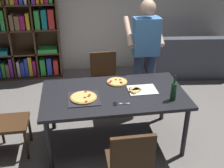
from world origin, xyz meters
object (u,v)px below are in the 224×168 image
object	(u,v)px
chair_near_camera	(130,162)
couch	(189,60)
dining_table	(114,97)
bookshelf	(22,30)
person_serving_pizza	(145,51)
pepperoni_pizza_on_tray	(84,98)
kitchen_scissors	(118,104)
chair_left_end	(2,118)
second_pizza_plain	(117,82)
chair_far_side	(104,77)
wine_bottle	(173,91)

from	to	relation	value
chair_near_camera	couch	bearing A→B (deg)	57.52
dining_table	bookshelf	world-z (taller)	bookshelf
person_serving_pizza	couch	bearing A→B (deg)	43.30
person_serving_pizza	pepperoni_pizza_on_tray	world-z (taller)	person_serving_pizza
person_serving_pizza	dining_table	bearing A→B (deg)	-127.94
person_serving_pizza	kitchen_scissors	world-z (taller)	person_serving_pizza
chair_left_end	second_pizza_plain	size ratio (longest dim) A/B	3.29
chair_far_side	wine_bottle	xyz separation A→B (m)	(0.67, -1.26, 0.36)
chair_left_end	pepperoni_pizza_on_tray	xyz separation A→B (m)	(1.00, -0.10, 0.25)
chair_left_end	chair_near_camera	bearing A→B (deg)	-35.49
chair_far_side	bookshelf	distance (m)	2.03
chair_near_camera	person_serving_pizza	size ratio (longest dim) A/B	0.51
chair_left_end	bookshelf	xyz separation A→B (m)	(-0.03, 2.37, 0.46)
person_serving_pizza	wine_bottle	world-z (taller)	person_serving_pizza
chair_near_camera	second_pizza_plain	xyz separation A→B (m)	(0.09, 1.27, 0.25)
bookshelf	chair_far_side	bearing A→B (deg)	-44.46
chair_left_end	wine_bottle	size ratio (longest dim) A/B	2.85
chair_left_end	pepperoni_pizza_on_tray	size ratio (longest dim) A/B	2.37
chair_near_camera	pepperoni_pizza_on_tray	bearing A→B (deg)	113.32
chair_far_side	person_serving_pizza	size ratio (longest dim) A/B	0.51
couch	second_pizza_plain	world-z (taller)	couch
chair_near_camera	bookshelf	size ratio (longest dim) A/B	0.46
wine_bottle	pepperoni_pizza_on_tray	bearing A→B (deg)	170.25
dining_table	chair_left_end	world-z (taller)	chair_left_end
couch	person_serving_pizza	bearing A→B (deg)	-136.70
chair_far_side	chair_left_end	xyz separation A→B (m)	(-1.38, -0.99, 0.00)
couch	bookshelf	world-z (taller)	bookshelf
chair_near_camera	bookshelf	xyz separation A→B (m)	(-1.41, 3.36, 0.46)
dining_table	chair_left_end	xyz separation A→B (m)	(-1.38, 0.00, -0.17)
chair_near_camera	second_pizza_plain	distance (m)	1.29
kitchen_scissors	pepperoni_pizza_on_tray	bearing A→B (deg)	154.96
person_serving_pizza	second_pizza_plain	world-z (taller)	person_serving_pizza
dining_table	chair_near_camera	distance (m)	1.00
chair_far_side	person_serving_pizza	distance (m)	0.80
chair_far_side	bookshelf	xyz separation A→B (m)	(-1.41, 1.38, 0.46)
dining_table	couch	distance (m)	2.77
chair_near_camera	wine_bottle	xyz separation A→B (m)	(0.67, 0.71, 0.36)
chair_far_side	couch	xyz separation A→B (m)	(1.89, 1.00, -0.21)
chair_far_side	person_serving_pizza	world-z (taller)	person_serving_pizza
wine_bottle	chair_far_side	bearing A→B (deg)	117.87
dining_table	kitchen_scissors	distance (m)	0.29
couch	wine_bottle	xyz separation A→B (m)	(-1.22, -2.26, 0.57)
wine_bottle	kitchen_scissors	world-z (taller)	wine_bottle
pepperoni_pizza_on_tray	wine_bottle	xyz separation A→B (m)	(1.05, -0.18, 0.10)
wine_bottle	couch	bearing A→B (deg)	61.58
kitchen_scissors	chair_near_camera	bearing A→B (deg)	-90.70
second_pizza_plain	wine_bottle	bearing A→B (deg)	-43.91
pepperoni_pizza_on_tray	wine_bottle	world-z (taller)	wine_bottle
pepperoni_pizza_on_tray	second_pizza_plain	bearing A→B (deg)	38.45
dining_table	kitchen_scissors	size ratio (longest dim) A/B	9.17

